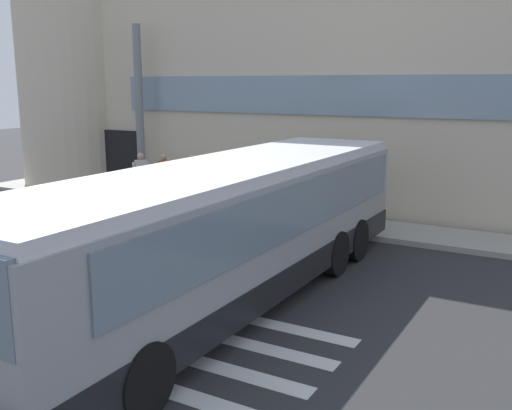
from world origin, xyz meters
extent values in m
cube|color=#2B2B2D|center=(0.00, 0.00, -0.01)|extent=(80.00, 90.00, 0.02)
cube|color=silver|center=(2.00, -5.10, 0.00)|extent=(4.40, 0.36, 0.01)
cube|color=silver|center=(2.00, -4.20, 0.00)|extent=(4.40, 0.36, 0.01)
cube|color=silver|center=(2.00, -3.30, 0.00)|extent=(4.40, 0.36, 0.01)
cube|color=silver|center=(2.00, -2.40, 0.00)|extent=(4.40, 0.36, 0.01)
cube|color=beige|center=(0.00, 12.00, 4.06)|extent=(23.57, 12.00, 8.13)
cylinder|color=beige|center=(-11.29, 6.50, 4.06)|extent=(4.40, 4.40, 8.13)
cube|color=black|center=(-8.29, 5.95, 1.20)|extent=(1.80, 0.16, 2.40)
cube|color=gray|center=(1.00, 5.96, 3.80)|extent=(17.57, 0.10, 1.20)
cube|color=#9E9B93|center=(0.00, 4.80, 0.07)|extent=(27.57, 2.00, 0.15)
cylinder|color=slate|center=(-6.97, 5.40, 3.17)|extent=(0.28, 0.28, 6.05)
cube|color=gray|center=(1.36, -1.83, 1.42)|extent=(2.56, 11.42, 2.15)
cube|color=black|center=(1.36, -1.83, 0.62)|extent=(2.60, 11.46, 0.55)
cube|color=silver|center=(1.36, -1.83, 2.60)|extent=(2.46, 11.22, 0.20)
cube|color=slate|center=(2.65, -1.53, 1.92)|extent=(0.05, 10.21, 0.95)
cube|color=slate|center=(0.06, -1.52, 1.92)|extent=(0.05, 10.21, 0.95)
cylinder|color=black|center=(2.53, -5.73, 0.50)|extent=(0.30, 1.00, 1.00)
cylinder|color=black|center=(0.18, -5.73, 0.50)|extent=(0.30, 1.00, 1.00)
cylinder|color=black|center=(2.54, 0.68, 0.50)|extent=(0.30, 1.00, 1.00)
cylinder|color=black|center=(0.19, 0.68, 0.50)|extent=(0.30, 1.00, 1.00)
cylinder|color=black|center=(2.54, 1.98, 0.50)|extent=(0.30, 1.00, 1.00)
cylinder|color=black|center=(0.19, 1.98, 0.50)|extent=(0.30, 1.00, 1.00)
cylinder|color=#1E2338|center=(-6.12, 4.51, 0.57)|extent=(0.15, 0.15, 0.85)
cylinder|color=#1E2338|center=(-6.23, 4.35, 0.57)|extent=(0.15, 0.15, 0.85)
cube|color=silver|center=(-6.17, 4.43, 1.29)|extent=(0.40, 0.44, 0.58)
sphere|color=tan|center=(-6.17, 4.43, 1.71)|extent=(0.23, 0.23, 0.23)
cylinder|color=silver|center=(-6.03, 4.63, 1.24)|extent=(0.09, 0.09, 0.55)
cylinder|color=silver|center=(-6.32, 4.22, 1.24)|extent=(0.09, 0.09, 0.55)
cube|color=black|center=(-6.31, 4.53, 1.27)|extent=(0.32, 0.35, 0.44)
cylinder|color=#4C4233|center=(-5.29, 4.75, 0.57)|extent=(0.15, 0.15, 0.85)
cylinder|color=#4C4233|center=(-5.47, 4.68, 0.57)|extent=(0.15, 0.15, 0.85)
cube|color=#996633|center=(-5.38, 4.71, 1.29)|extent=(0.43, 0.34, 0.58)
sphere|color=tan|center=(-5.38, 4.71, 1.71)|extent=(0.23, 0.23, 0.23)
cylinder|color=#996633|center=(-5.15, 4.80, 1.24)|extent=(0.09, 0.09, 0.55)
cylinder|color=#996633|center=(-5.62, 4.63, 1.24)|extent=(0.09, 0.09, 0.55)
cylinder|color=#1E2338|center=(-4.30, 4.98, 0.57)|extent=(0.15, 0.15, 0.85)
cylinder|color=#1E2338|center=(-4.42, 4.82, 0.57)|extent=(0.15, 0.15, 0.85)
cube|color=silver|center=(-4.36, 4.90, 1.29)|extent=(0.40, 0.44, 0.58)
sphere|color=tan|center=(-4.36, 4.90, 1.71)|extent=(0.23, 0.23, 0.23)
cylinder|color=silver|center=(-4.21, 5.11, 1.24)|extent=(0.09, 0.09, 0.55)
cylinder|color=silver|center=(-4.50, 4.70, 1.24)|extent=(0.09, 0.09, 0.55)
camera|label=1|loc=(7.13, -10.91, 4.17)|focal=40.95mm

